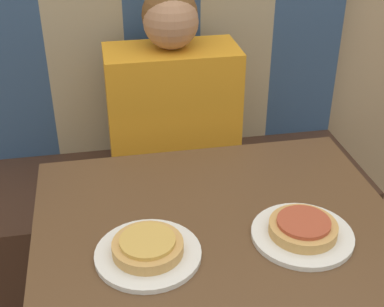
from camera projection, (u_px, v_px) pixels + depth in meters
booth_seat at (175, 221)px, 2.04m from camera, size 1.36×0.54×0.44m
booth_backrest at (162, 53)px, 1.95m from camera, size 1.36×0.06×0.73m
dining_table at (220, 267)px, 1.24m from camera, size 0.83×0.75×0.72m
person at (172, 96)px, 1.78m from camera, size 0.43×0.22×0.65m
plate_left at (148, 254)px, 1.11m from camera, size 0.22×0.22×0.01m
plate_right at (302, 235)px, 1.17m from camera, size 0.22×0.22×0.01m
pizza_left at (148, 246)px, 1.10m from camera, size 0.15×0.15×0.03m
pizza_right at (303, 227)px, 1.16m from camera, size 0.15×0.15×0.03m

